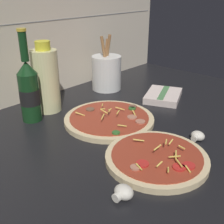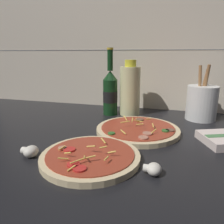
{
  "view_description": "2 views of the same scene",
  "coord_description": "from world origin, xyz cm",
  "px_view_note": "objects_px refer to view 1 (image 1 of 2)",
  "views": [
    {
      "loc": [
        -45.39,
        -42.91,
        41.51
      ],
      "look_at": [
        8.22,
        5.85,
        8.77
      ],
      "focal_mm": 45.0,
      "sensor_mm": 36.0,
      "label": 1
    },
    {
      "loc": [
        23.24,
        -58.8,
        28.41
      ],
      "look_at": [
        3.46,
        10.77,
        8.93
      ],
      "focal_mm": 35.0,
      "sensor_mm": 36.0,
      "label": 2
    }
  ],
  "objects_px": {
    "oil_bottle": "(46,80)",
    "dish_towel": "(163,96)",
    "pizza_far": "(109,119)",
    "mushroom_right": "(197,136)",
    "pizza_near": "(157,158)",
    "mushroom_left": "(123,193)",
    "beer_bottle": "(29,90)",
    "utensil_crock": "(106,72)"
  },
  "relations": [
    {
      "from": "pizza_far",
      "to": "utensil_crock",
      "type": "distance_m",
      "value": 0.31
    },
    {
      "from": "mushroom_left",
      "to": "dish_towel",
      "type": "relative_size",
      "value": 0.23
    },
    {
      "from": "mushroom_right",
      "to": "dish_towel",
      "type": "xyz_separation_m",
      "value": [
        0.2,
        0.24,
        -0.0
      ]
    },
    {
      "from": "oil_bottle",
      "to": "utensil_crock",
      "type": "height_order",
      "value": "oil_bottle"
    },
    {
      "from": "oil_bottle",
      "to": "mushroom_left",
      "type": "xyz_separation_m",
      "value": [
        -0.17,
        -0.47,
        -0.09
      ]
    },
    {
      "from": "oil_bottle",
      "to": "dish_towel",
      "type": "height_order",
      "value": "oil_bottle"
    },
    {
      "from": "pizza_far",
      "to": "beer_bottle",
      "type": "bearing_deg",
      "value": 128.78
    },
    {
      "from": "mushroom_left",
      "to": "dish_towel",
      "type": "bearing_deg",
      "value": 24.81
    },
    {
      "from": "pizza_near",
      "to": "oil_bottle",
      "type": "height_order",
      "value": "oil_bottle"
    },
    {
      "from": "beer_bottle",
      "to": "dish_towel",
      "type": "distance_m",
      "value": 0.49
    },
    {
      "from": "utensil_crock",
      "to": "mushroom_right",
      "type": "bearing_deg",
      "value": -106.64
    },
    {
      "from": "pizza_far",
      "to": "oil_bottle",
      "type": "relative_size",
      "value": 1.2
    },
    {
      "from": "pizza_far",
      "to": "mushroom_right",
      "type": "bearing_deg",
      "value": -73.52
    },
    {
      "from": "pizza_near",
      "to": "utensil_crock",
      "type": "height_order",
      "value": "utensil_crock"
    },
    {
      "from": "pizza_near",
      "to": "dish_towel",
      "type": "height_order",
      "value": "pizza_near"
    },
    {
      "from": "beer_bottle",
      "to": "pizza_near",
      "type": "bearing_deg",
      "value": -80.4
    },
    {
      "from": "pizza_near",
      "to": "oil_bottle",
      "type": "bearing_deg",
      "value": 88.81
    },
    {
      "from": "dish_towel",
      "to": "mushroom_right",
      "type": "bearing_deg",
      "value": -130.17
    },
    {
      "from": "mushroom_right",
      "to": "utensil_crock",
      "type": "xyz_separation_m",
      "value": [
        0.14,
        0.48,
        0.06
      ]
    },
    {
      "from": "pizza_near",
      "to": "mushroom_left",
      "type": "height_order",
      "value": "pizza_near"
    },
    {
      "from": "mushroom_right",
      "to": "pizza_far",
      "type": "bearing_deg",
      "value": 106.48
    },
    {
      "from": "pizza_near",
      "to": "mushroom_right",
      "type": "distance_m",
      "value": 0.16
    },
    {
      "from": "pizza_near",
      "to": "mushroom_left",
      "type": "relative_size",
      "value": 5.71
    },
    {
      "from": "beer_bottle",
      "to": "dish_towel",
      "type": "relative_size",
      "value": 1.45
    },
    {
      "from": "pizza_near",
      "to": "utensil_crock",
      "type": "xyz_separation_m",
      "value": [
        0.3,
        0.45,
        0.06
      ]
    },
    {
      "from": "beer_bottle",
      "to": "mushroom_left",
      "type": "xyz_separation_m",
      "value": [
        -0.08,
        -0.45,
        -0.08
      ]
    },
    {
      "from": "pizza_far",
      "to": "dish_towel",
      "type": "distance_m",
      "value": 0.28
    },
    {
      "from": "pizza_far",
      "to": "mushroom_left",
      "type": "bearing_deg",
      "value": -132.76
    },
    {
      "from": "pizza_far",
      "to": "mushroom_right",
      "type": "xyz_separation_m",
      "value": [
        0.08,
        -0.26,
        0.0
      ]
    },
    {
      "from": "pizza_far",
      "to": "pizza_near",
      "type": "bearing_deg",
      "value": -109.46
    },
    {
      "from": "utensil_crock",
      "to": "mushroom_left",
      "type": "bearing_deg",
      "value": -133.87
    },
    {
      "from": "oil_bottle",
      "to": "mushroom_left",
      "type": "distance_m",
      "value": 0.51
    },
    {
      "from": "oil_bottle",
      "to": "beer_bottle",
      "type": "bearing_deg",
      "value": -162.85
    },
    {
      "from": "pizza_near",
      "to": "mushroom_left",
      "type": "bearing_deg",
      "value": -170.83
    },
    {
      "from": "oil_bottle",
      "to": "pizza_far",
      "type": "bearing_deg",
      "value": -71.42
    },
    {
      "from": "pizza_near",
      "to": "pizza_far",
      "type": "distance_m",
      "value": 0.25
    },
    {
      "from": "pizza_near",
      "to": "beer_bottle",
      "type": "relative_size",
      "value": 0.89
    },
    {
      "from": "pizza_far",
      "to": "beer_bottle",
      "type": "xyz_separation_m",
      "value": [
        -0.15,
        0.19,
        0.09
      ]
    },
    {
      "from": "beer_bottle",
      "to": "mushroom_right",
      "type": "bearing_deg",
      "value": -62.91
    },
    {
      "from": "pizza_near",
      "to": "mushroom_left",
      "type": "distance_m",
      "value": 0.16
    },
    {
      "from": "pizza_near",
      "to": "pizza_far",
      "type": "height_order",
      "value": "pizza_far"
    },
    {
      "from": "dish_towel",
      "to": "utensil_crock",
      "type": "bearing_deg",
      "value": 104.44
    }
  ]
}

